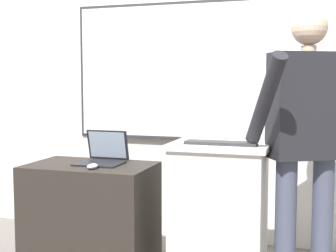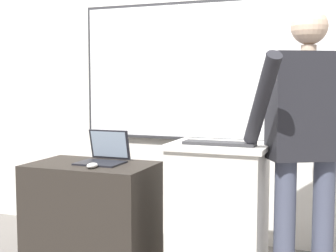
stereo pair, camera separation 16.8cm
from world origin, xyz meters
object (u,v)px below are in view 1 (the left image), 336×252
(lectern_podium, at_px, (219,215))
(side_desk, at_px, (91,220))
(computer_mouse_by_laptop, at_px, (92,166))
(laptop, at_px, (104,154))
(person_presenter, at_px, (307,130))
(wireless_keyboard, at_px, (221,143))

(lectern_podium, height_order, side_desk, lectern_podium)
(computer_mouse_by_laptop, bearing_deg, side_desk, 122.15)
(side_desk, bearing_deg, laptop, 55.17)
(laptop, bearing_deg, side_desk, -124.83)
(person_presenter, relative_size, laptop, 5.77)
(side_desk, xyz_separation_m, computer_mouse_by_laptop, (0.09, -0.14, 0.40))
(lectern_podium, distance_m, laptop, 0.88)
(lectern_podium, height_order, laptop, laptop)
(lectern_podium, distance_m, person_presenter, 0.76)
(side_desk, height_order, computer_mouse_by_laptop, computer_mouse_by_laptop)
(laptop, distance_m, computer_mouse_by_laptop, 0.24)
(person_presenter, xyz_separation_m, computer_mouse_by_laptop, (-1.30, -0.29, -0.24))
(computer_mouse_by_laptop, bearing_deg, wireless_keyboard, 12.50)
(lectern_podium, xyz_separation_m, wireless_keyboard, (0.02, -0.06, 0.47))
(side_desk, height_order, person_presenter, person_presenter)
(person_presenter, height_order, wireless_keyboard, person_presenter)
(laptop, height_order, wireless_keyboard, laptop)
(side_desk, relative_size, computer_mouse_by_laptop, 8.40)
(wireless_keyboard, relative_size, computer_mouse_by_laptop, 4.44)
(side_desk, relative_size, wireless_keyboard, 1.89)
(laptop, bearing_deg, computer_mouse_by_laptop, -82.62)
(wireless_keyboard, xyz_separation_m, computer_mouse_by_laptop, (-0.79, -0.18, -0.16))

